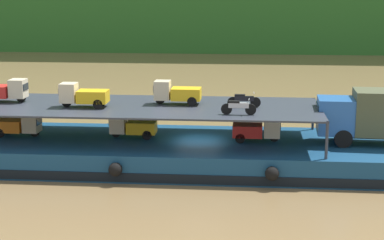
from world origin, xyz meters
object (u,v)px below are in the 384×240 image
object	(u,v)px
motorcycle_upper_port	(238,107)
mini_truck_upper_fore	(177,93)
motorcycle_upper_centre	(244,100)
mini_truck_lower_mid	(257,130)
mini_truck_upper_stern	(5,91)
mini_truck_upper_mid	(83,95)
mini_truck_lower_stern	(18,125)
covered_lorry	(383,115)
cargo_barge	(199,153)
mini_truck_lower_aft	(132,126)

from	to	relation	value
motorcycle_upper_port	mini_truck_upper_fore	bearing A→B (deg)	143.83
mini_truck_upper_fore	motorcycle_upper_centre	distance (m)	3.98
mini_truck_lower_mid	mini_truck_upper_stern	size ratio (longest dim) A/B	1.00
mini_truck_upper_mid	motorcycle_upper_centre	bearing A→B (deg)	4.62
mini_truck_lower_stern	mini_truck_upper_mid	world-z (taller)	mini_truck_upper_mid
covered_lorry	mini_truck_upper_fore	bearing A→B (deg)	177.03
mini_truck_upper_stern	covered_lorry	bearing A→B (deg)	-1.19
mini_truck_lower_stern	mini_truck_upper_stern	distance (m)	2.21
covered_lorry	motorcycle_upper_port	world-z (taller)	covered_lorry
mini_truck_lower_mid	motorcycle_upper_centre	distance (m)	1.92
covered_lorry	motorcycle_upper_port	xyz separation A→B (m)	(-8.11, -2.05, 0.74)
mini_truck_upper_mid	motorcycle_upper_port	world-z (taller)	mini_truck_upper_mid
mini_truck_upper_mid	mini_truck_upper_fore	world-z (taller)	same
cargo_barge	covered_lorry	xyz separation A→B (m)	(10.38, 0.00, 2.44)
mini_truck_upper_stern	cargo_barge	bearing A→B (deg)	-2.27
mini_truck_upper_mid	mini_truck_upper_fore	bearing A→B (deg)	14.23
mini_truck_lower_aft	mini_truck_lower_mid	xyz separation A→B (m)	(7.36, -0.29, 0.00)
cargo_barge	mini_truck_lower_mid	bearing A→B (deg)	1.53
mini_truck_upper_fore	motorcycle_upper_port	distance (m)	4.52
mini_truck_upper_stern	mini_truck_lower_stern	bearing A→B (deg)	-22.76
mini_truck_lower_stern	motorcycle_upper_port	xyz separation A→B (m)	(13.11, -2.15, 1.74)
motorcycle_upper_port	motorcycle_upper_centre	xyz separation A→B (m)	(0.28, 2.08, 0.00)
covered_lorry	mini_truck_lower_mid	size ratio (longest dim) A/B	2.88
cargo_barge	mini_truck_lower_aft	world-z (taller)	mini_truck_lower_aft
mini_truck_lower_stern	motorcycle_upper_centre	distance (m)	13.51
mini_truck_lower_aft	mini_truck_upper_stern	distance (m)	7.96
mini_truck_upper_stern	mini_truck_upper_fore	bearing A→B (deg)	0.83
mini_truck_upper_stern	motorcycle_upper_port	distance (m)	14.20
mini_truck_lower_mid	covered_lorry	bearing A→B (deg)	-0.70
mini_truck_lower_stern	mini_truck_lower_aft	size ratio (longest dim) A/B	1.01
mini_truck_upper_fore	motorcycle_upper_centre	xyz separation A→B (m)	(3.92, -0.59, -0.26)
mini_truck_lower_aft	motorcycle_upper_centre	bearing A→B (deg)	-3.06
motorcycle_upper_port	mini_truck_upper_stern	bearing A→B (deg)	169.81
mini_truck_lower_mid	motorcycle_upper_port	distance (m)	2.97
mini_truck_lower_stern	mini_truck_upper_mid	xyz separation A→B (m)	(4.24, -0.82, 2.00)
mini_truck_lower_stern	mini_truck_upper_fore	distance (m)	9.69
cargo_barge	motorcycle_upper_port	xyz separation A→B (m)	(2.28, -2.05, 3.18)
cargo_barge	mini_truck_lower_mid	world-z (taller)	mini_truck_lower_mid
mini_truck_upper_fore	motorcycle_upper_centre	size ratio (longest dim) A/B	1.45
covered_lorry	motorcycle_upper_port	bearing A→B (deg)	-165.80
motorcycle_upper_port	motorcycle_upper_centre	bearing A→B (deg)	82.22
mini_truck_upper_fore	covered_lorry	bearing A→B (deg)	-2.97
mini_truck_lower_aft	motorcycle_upper_centre	xyz separation A→B (m)	(6.55, -0.35, 1.74)
cargo_barge	motorcycle_upper_port	bearing A→B (deg)	-41.94
mini_truck_lower_stern	mini_truck_upper_mid	bearing A→B (deg)	-10.87
cargo_barge	mini_truck_upper_stern	xyz separation A→B (m)	(-11.69, 0.46, 3.44)
mini_truck_lower_aft	mini_truck_upper_fore	world-z (taller)	mini_truck_upper_fore
mini_truck_lower_aft	mini_truck_upper_fore	size ratio (longest dim) A/B	0.99
covered_lorry	cargo_barge	bearing A→B (deg)	-179.98
covered_lorry	mini_truck_upper_stern	size ratio (longest dim) A/B	2.89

